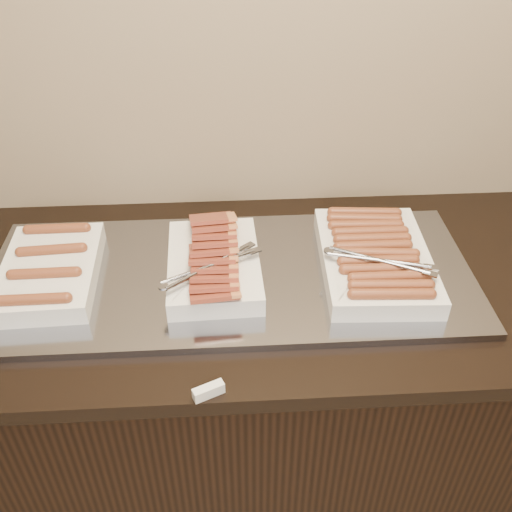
{
  "coord_description": "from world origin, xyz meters",
  "views": [
    {
      "loc": [
        0.01,
        1.03,
        1.81
      ],
      "look_at": [
        0.08,
        2.13,
        0.97
      ],
      "focal_mm": 40.0,
      "sensor_mm": 36.0,
      "label": 1
    }
  ],
  "objects_px": {
    "dish_left": "(50,271)",
    "warming_tray": "(231,276)",
    "dish_center": "(214,263)",
    "counter": "(230,395)",
    "dish_right": "(375,258)"
  },
  "relations": [
    {
      "from": "dish_center",
      "to": "warming_tray",
      "type": "bearing_deg",
      "value": 4.27
    },
    {
      "from": "counter",
      "to": "dish_right",
      "type": "xyz_separation_m",
      "value": [
        0.37,
        -0.0,
        0.5
      ]
    },
    {
      "from": "counter",
      "to": "dish_right",
      "type": "bearing_deg",
      "value": -0.49
    },
    {
      "from": "dish_left",
      "to": "warming_tray",
      "type": "bearing_deg",
      "value": -1.92
    },
    {
      "from": "dish_right",
      "to": "dish_left",
      "type": "bearing_deg",
      "value": -177.81
    },
    {
      "from": "warming_tray",
      "to": "dish_left",
      "type": "xyz_separation_m",
      "value": [
        -0.44,
        -0.0,
        0.04
      ]
    },
    {
      "from": "dish_center",
      "to": "dish_right",
      "type": "bearing_deg",
      "value": -1.66
    },
    {
      "from": "dish_left",
      "to": "dish_center",
      "type": "height_order",
      "value": "dish_center"
    },
    {
      "from": "warming_tray",
      "to": "dish_right",
      "type": "bearing_deg",
      "value": -0.51
    },
    {
      "from": "counter",
      "to": "dish_center",
      "type": "relative_size",
      "value": 5.73
    },
    {
      "from": "counter",
      "to": "dish_center",
      "type": "bearing_deg",
      "value": -170.42
    },
    {
      "from": "dish_left",
      "to": "dish_center",
      "type": "xyz_separation_m",
      "value": [
        0.4,
        -0.0,
        0.01
      ]
    },
    {
      "from": "warming_tray",
      "to": "dish_right",
      "type": "height_order",
      "value": "dish_right"
    },
    {
      "from": "dish_center",
      "to": "counter",
      "type": "bearing_deg",
      "value": 7.75
    },
    {
      "from": "dish_right",
      "to": "warming_tray",
      "type": "bearing_deg",
      "value": -178.09
    }
  ]
}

